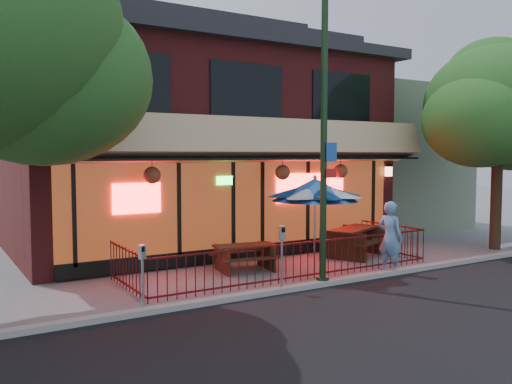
{
  "coord_description": "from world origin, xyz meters",
  "views": [
    {
      "loc": [
        -8.12,
        -10.55,
        3.15
      ],
      "look_at": [
        -0.42,
        2.0,
        2.12
      ],
      "focal_mm": 38.0,
      "sensor_mm": 36.0,
      "label": 1
    }
  ],
  "objects_px": {
    "street_tree_right": "(498,99)",
    "parking_meter_near": "(282,247)",
    "patio_umbrella": "(315,190)",
    "pedestrian": "(390,237)",
    "street_light": "(324,154)",
    "picnic_table_left": "(245,254)",
    "picnic_table_right": "(353,238)",
    "parking_meter_far": "(142,267)"
  },
  "relations": [
    {
      "from": "street_tree_right",
      "to": "parking_meter_near",
      "type": "distance_m",
      "value": 10.14
    },
    {
      "from": "patio_umbrella",
      "to": "pedestrian",
      "type": "relative_size",
      "value": 1.36
    },
    {
      "from": "street_light",
      "to": "patio_umbrella",
      "type": "height_order",
      "value": "street_light"
    },
    {
      "from": "pedestrian",
      "to": "parking_meter_near",
      "type": "bearing_deg",
      "value": 79.41
    },
    {
      "from": "street_tree_right",
      "to": "picnic_table_left",
      "type": "xyz_separation_m",
      "value": [
        -8.84,
        1.37,
        -4.49
      ]
    },
    {
      "from": "picnic_table_left",
      "to": "parking_meter_near",
      "type": "distance_m",
      "value": 2.55
    },
    {
      "from": "picnic_table_right",
      "to": "street_tree_right",
      "type": "bearing_deg",
      "value": -16.14
    },
    {
      "from": "picnic_table_left",
      "to": "street_light",
      "type": "bearing_deg",
      "value": -71.24
    },
    {
      "from": "street_tree_right",
      "to": "parking_meter_near",
      "type": "height_order",
      "value": "street_tree_right"
    },
    {
      "from": "picnic_table_left",
      "to": "parking_meter_near",
      "type": "bearing_deg",
      "value": -100.43
    },
    {
      "from": "street_light",
      "to": "patio_umbrella",
      "type": "xyz_separation_m",
      "value": [
        0.6,
        1.1,
        -0.93
      ]
    },
    {
      "from": "picnic_table_right",
      "to": "pedestrian",
      "type": "distance_m",
      "value": 2.53
    },
    {
      "from": "picnic_table_left",
      "to": "parking_meter_far",
      "type": "relative_size",
      "value": 1.34
    },
    {
      "from": "parking_meter_far",
      "to": "patio_umbrella",
      "type": "bearing_deg",
      "value": 12.13
    },
    {
      "from": "parking_meter_far",
      "to": "street_tree_right",
      "type": "bearing_deg",
      "value": 4.49
    },
    {
      "from": "picnic_table_right",
      "to": "street_light",
      "type": "bearing_deg",
      "value": -142.34
    },
    {
      "from": "picnic_table_left",
      "to": "patio_umbrella",
      "type": "bearing_deg",
      "value": -41.97
    },
    {
      "from": "patio_umbrella",
      "to": "parking_meter_near",
      "type": "relative_size",
      "value": 1.7
    },
    {
      "from": "picnic_table_right",
      "to": "pedestrian",
      "type": "bearing_deg",
      "value": -109.42
    },
    {
      "from": "parking_meter_near",
      "to": "street_tree_right",
      "type": "bearing_deg",
      "value": 6.55
    },
    {
      "from": "street_light",
      "to": "patio_umbrella",
      "type": "distance_m",
      "value": 1.56
    },
    {
      "from": "parking_meter_far",
      "to": "street_light",
      "type": "bearing_deg",
      "value": -0.03
    },
    {
      "from": "patio_umbrella",
      "to": "street_light",
      "type": "bearing_deg",
      "value": -118.45
    },
    {
      "from": "street_light",
      "to": "parking_meter_near",
      "type": "relative_size",
      "value": 4.57
    },
    {
      "from": "picnic_table_left",
      "to": "parking_meter_far",
      "type": "xyz_separation_m",
      "value": [
        -3.72,
        -2.36,
        0.46
      ]
    },
    {
      "from": "street_tree_right",
      "to": "picnic_table_right",
      "type": "height_order",
      "value": "street_tree_right"
    },
    {
      "from": "picnic_table_left",
      "to": "parking_meter_far",
      "type": "height_order",
      "value": "parking_meter_far"
    },
    {
      "from": "street_light",
      "to": "patio_umbrella",
      "type": "bearing_deg",
      "value": 61.55
    },
    {
      "from": "pedestrian",
      "to": "street_tree_right",
      "type": "bearing_deg",
      "value": -93.45
    },
    {
      "from": "pedestrian",
      "to": "parking_meter_near",
      "type": "xyz_separation_m",
      "value": [
        -3.54,
        -0.13,
        0.08
      ]
    },
    {
      "from": "street_tree_right",
      "to": "picnic_table_right",
      "type": "bearing_deg",
      "value": 163.86
    },
    {
      "from": "picnic_table_right",
      "to": "parking_meter_near",
      "type": "bearing_deg",
      "value": -150.37
    },
    {
      "from": "picnic_table_left",
      "to": "picnic_table_right",
      "type": "bearing_deg",
      "value": 0.72
    },
    {
      "from": "pedestrian",
      "to": "picnic_table_left",
      "type": "bearing_deg",
      "value": 40.58
    },
    {
      "from": "picnic_table_left",
      "to": "parking_meter_far",
      "type": "bearing_deg",
      "value": -147.61
    },
    {
      "from": "patio_umbrella",
      "to": "parking_meter_near",
      "type": "distance_m",
      "value": 2.49
    },
    {
      "from": "picnic_table_right",
      "to": "pedestrian",
      "type": "relative_size",
      "value": 1.31
    },
    {
      "from": "picnic_table_left",
      "to": "patio_umbrella",
      "type": "height_order",
      "value": "patio_umbrella"
    },
    {
      "from": "street_tree_right",
      "to": "picnic_table_left",
      "type": "bearing_deg",
      "value": 171.17
    },
    {
      "from": "picnic_table_right",
      "to": "parking_meter_far",
      "type": "xyz_separation_m",
      "value": [
        -7.65,
        -2.41,
        0.35
      ]
    },
    {
      "from": "picnic_table_left",
      "to": "patio_umbrella",
      "type": "xyz_separation_m",
      "value": [
        1.4,
        -1.26,
        1.76
      ]
    },
    {
      "from": "pedestrian",
      "to": "picnic_table_right",
      "type": "bearing_deg",
      "value": -32.12
    }
  ]
}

